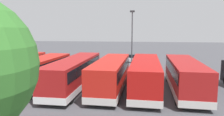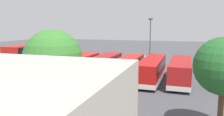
% 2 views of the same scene
% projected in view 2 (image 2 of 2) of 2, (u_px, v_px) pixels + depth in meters
% --- Properties ---
extents(ground_plane, '(140.00, 140.00, 0.00)m').
position_uv_depth(ground_plane, '(123.00, 64.00, 42.54)').
color(ground_plane, '#47474C').
extents(bus_single_deck_near_end, '(2.87, 10.59, 2.95)m').
position_uv_depth(bus_single_deck_near_end, '(180.00, 71.00, 28.13)').
color(bus_single_deck_near_end, '#A51919').
rests_on(bus_single_deck_near_end, ground).
extents(bus_single_deck_second, '(2.85, 11.09, 2.95)m').
position_uv_depth(bus_single_deck_second, '(152.00, 69.00, 29.16)').
color(bus_single_deck_second, '#B71411').
rests_on(bus_single_deck_second, ground).
extents(bus_single_deck_third, '(2.84, 10.71, 2.95)m').
position_uv_depth(bus_single_deck_third, '(127.00, 68.00, 29.96)').
color(bus_single_deck_third, red).
rests_on(bus_single_deck_third, ground).
extents(bus_single_deck_fourth, '(2.68, 11.89, 2.95)m').
position_uv_depth(bus_single_deck_fourth, '(102.00, 66.00, 31.28)').
color(bus_single_deck_fourth, '#A51919').
rests_on(bus_single_deck_fourth, ground).
extents(bus_single_deck_fifth, '(2.96, 10.44, 2.95)m').
position_uv_depth(bus_single_deck_fifth, '(78.00, 65.00, 31.82)').
color(bus_single_deck_fifth, red).
rests_on(bus_single_deck_fifth, ground).
extents(bus_single_deck_sixth, '(2.95, 11.00, 2.95)m').
position_uv_depth(bus_single_deck_sixth, '(58.00, 63.00, 33.75)').
color(bus_single_deck_sixth, red).
rests_on(bus_single_deck_sixth, ground).
extents(bus_double_decker_seventh, '(2.82, 11.80, 4.55)m').
position_uv_depth(bus_double_decker_seventh, '(37.00, 57.00, 34.47)').
color(bus_double_decker_seventh, red).
rests_on(bus_double_decker_seventh, ground).
extents(car_hatchback_silver, '(4.51, 3.07, 1.43)m').
position_uv_depth(car_hatchback_silver, '(154.00, 58.00, 46.19)').
color(car_hatchback_silver, silver).
rests_on(car_hatchback_silver, ground).
extents(lamp_post_tall, '(0.70, 0.30, 8.65)m').
position_uv_depth(lamp_post_tall, '(150.00, 39.00, 39.82)').
color(lamp_post_tall, '#38383D').
rests_on(lamp_post_tall, ground).
extents(waste_bin_yellow, '(0.60, 0.60, 0.95)m').
position_uv_depth(waste_bin_yellow, '(139.00, 65.00, 38.93)').
color(waste_bin_yellow, '#197F33').
rests_on(waste_bin_yellow, ground).
extents(tree_leftmost, '(3.87, 3.87, 6.63)m').
position_uv_depth(tree_leftmost, '(224.00, 67.00, 14.33)').
color(tree_leftmost, '#4C3823').
rests_on(tree_leftmost, ground).
extents(tree_midleft, '(4.59, 4.59, 7.06)m').
position_uv_depth(tree_midleft, '(53.00, 59.00, 16.94)').
color(tree_midleft, '#4C3823').
rests_on(tree_midleft, ground).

